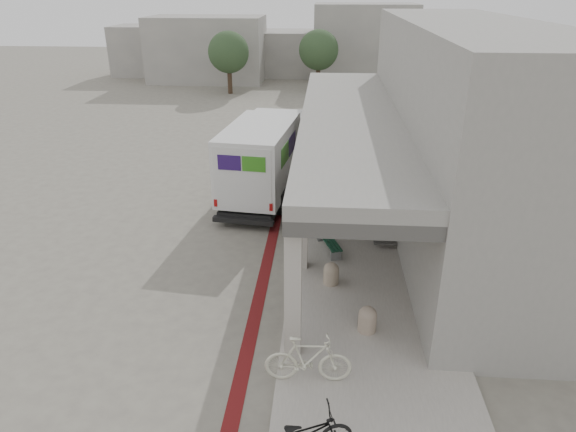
# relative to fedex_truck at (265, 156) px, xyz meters

# --- Properties ---
(ground) EXTENTS (120.00, 120.00, 0.00)m
(ground) POSITION_rel_fedex_truck_xyz_m (-0.30, -6.64, -1.68)
(ground) COLOR #6A635A
(ground) RESTS_ON ground
(bike_lane_stripe) EXTENTS (0.35, 40.00, 0.01)m
(bike_lane_stripe) POSITION_rel_fedex_truck_xyz_m (0.70, -4.64, -1.67)
(bike_lane_stripe) COLOR #5F1314
(bike_lane_stripe) RESTS_ON ground
(sidewalk) EXTENTS (4.40, 28.00, 0.12)m
(sidewalk) POSITION_rel_fedex_truck_xyz_m (3.70, -6.64, -1.62)
(sidewalk) COLOR #9C968C
(sidewalk) RESTS_ON ground
(transit_building) EXTENTS (7.60, 17.00, 7.00)m
(transit_building) POSITION_rel_fedex_truck_xyz_m (6.53, -2.14, 1.73)
(transit_building) COLOR gray
(transit_building) RESTS_ON ground
(distant_backdrop) EXTENTS (28.00, 10.00, 6.50)m
(distant_backdrop) POSITION_rel_fedex_truck_xyz_m (-3.15, 29.24, 1.03)
(distant_backdrop) COLOR gray
(distant_backdrop) RESTS_ON ground
(tree_left) EXTENTS (3.20, 3.20, 4.80)m
(tree_left) POSITION_rel_fedex_truck_xyz_m (-5.30, 21.36, 1.51)
(tree_left) COLOR #38281C
(tree_left) RESTS_ON ground
(tree_mid) EXTENTS (3.20, 3.20, 4.80)m
(tree_mid) POSITION_rel_fedex_truck_xyz_m (1.70, 23.36, 1.51)
(tree_mid) COLOR #38281C
(tree_mid) RESTS_ON ground
(tree_right) EXTENTS (3.20, 3.20, 4.80)m
(tree_right) POSITION_rel_fedex_truck_xyz_m (9.70, 22.36, 1.51)
(tree_right) COLOR #38281C
(tree_right) RESTS_ON ground
(fedex_truck) EXTENTS (3.11, 7.59, 3.15)m
(fedex_truck) POSITION_rel_fedex_truck_xyz_m (0.00, 0.00, 0.00)
(fedex_truck) COLOR black
(fedex_truck) RESTS_ON ground
(bench) EXTENTS (0.85, 1.68, 0.39)m
(bench) POSITION_rel_fedex_truck_xyz_m (2.65, -5.07, -1.28)
(bench) COLOR gray
(bench) RESTS_ON sidewalk
(bollard_near) EXTENTS (0.46, 0.46, 0.69)m
(bollard_near) POSITION_rel_fedex_truck_xyz_m (3.61, -9.28, -1.21)
(bollard_near) COLOR gray
(bollard_near) RESTS_ON sidewalk
(bollard_far) EXTENTS (0.45, 0.45, 0.67)m
(bollard_far) POSITION_rel_fedex_truck_xyz_m (2.71, -7.11, -1.22)
(bollard_far) COLOR gray
(bollard_far) RESTS_ON sidewalk
(utility_cabinet) EXTENTS (0.56, 0.67, 0.97)m
(utility_cabinet) POSITION_rel_fedex_truck_xyz_m (4.00, -3.36, -1.07)
(utility_cabinet) COLOR gray
(utility_cabinet) RESTS_ON sidewalk
(bicycle_cream) EXTENTS (1.92, 0.60, 1.14)m
(bicycle_cream) POSITION_rel_fedex_truck_xyz_m (2.20, -11.17, -0.98)
(bicycle_cream) COLOR beige
(bicycle_cream) RESTS_ON sidewalk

